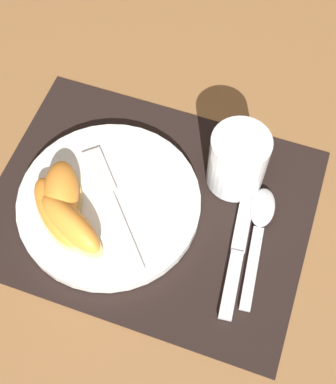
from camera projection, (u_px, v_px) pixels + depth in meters
ground_plane at (150, 207)px, 0.73m from camera, size 3.00×3.00×0.00m
placemat at (150, 206)px, 0.73m from camera, size 0.43×0.33×0.00m
plate at (109, 203)px, 0.72m from camera, size 0.25×0.25×0.02m
juice_glass at (237, 163)px, 0.71m from camera, size 0.08×0.08×0.09m
knife at (240, 240)px, 0.70m from camera, size 0.04×0.23×0.01m
spoon at (260, 223)px, 0.71m from camera, size 0.04×0.18×0.01m
fork at (110, 198)px, 0.71m from camera, size 0.14×0.16×0.00m
citrus_wedge_0 at (61, 194)px, 0.70m from camera, size 0.09×0.11×0.04m
citrus_wedge_1 at (58, 212)px, 0.69m from camera, size 0.12×0.11×0.03m
citrus_wedge_2 at (70, 224)px, 0.68m from camera, size 0.12×0.08×0.05m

